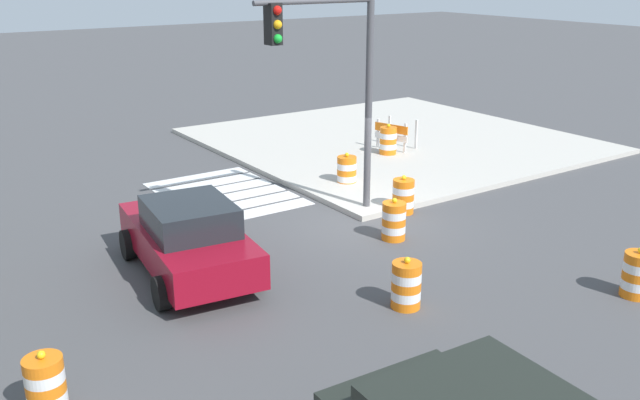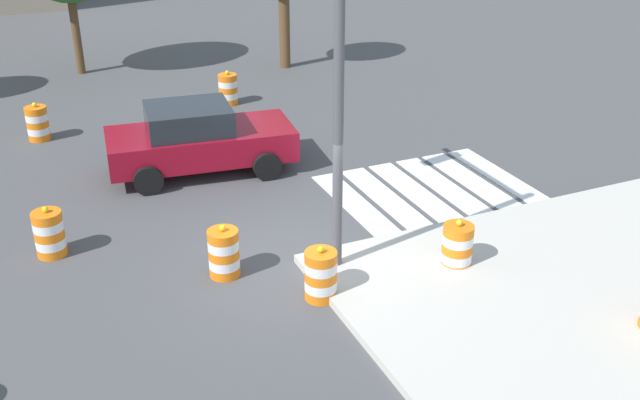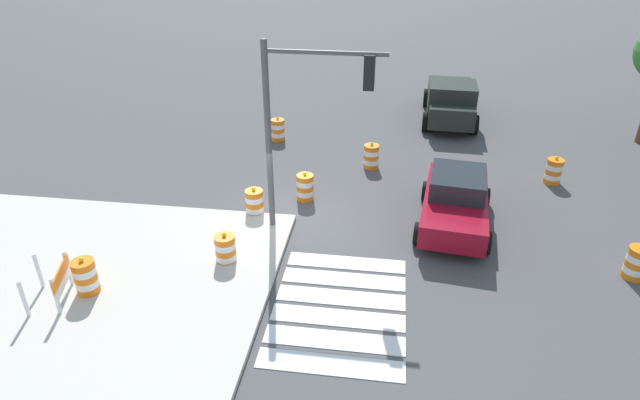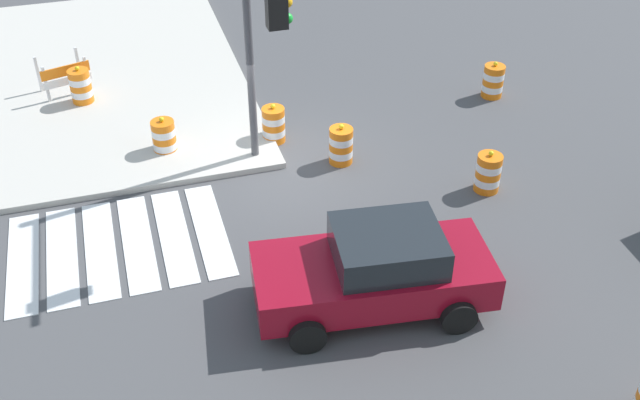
% 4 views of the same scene
% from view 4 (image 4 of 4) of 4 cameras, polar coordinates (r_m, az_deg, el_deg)
% --- Properties ---
extents(ground_plane, '(120.00, 120.00, 0.00)m').
position_cam_4_polar(ground_plane, '(17.87, -2.55, 2.39)').
color(ground_plane, '#474749').
extents(sidewalk_corner, '(12.00, 12.00, 0.15)m').
position_cam_4_polar(sidewalk_corner, '(22.83, -21.44, 7.97)').
color(sidewalk_corner, '#BCB7AD').
rests_on(sidewalk_corner, ground).
extents(crosswalk_stripes, '(4.35, 3.20, 0.02)m').
position_cam_4_polar(crosswalk_stripes, '(16.06, -14.85, -3.33)').
color(crosswalk_stripes, silver).
rests_on(crosswalk_stripes, ground).
extents(sports_car, '(4.49, 2.52, 1.63)m').
position_cam_4_polar(sports_car, '(13.78, 4.22, -5.22)').
color(sports_car, maroon).
rests_on(sports_car, ground).
extents(traffic_barrel_near_corner, '(0.56, 0.56, 1.02)m').
position_cam_4_polar(traffic_barrel_near_corner, '(21.24, 12.86, 8.70)').
color(traffic_barrel_near_corner, orange).
rests_on(traffic_barrel_near_corner, ground).
extents(traffic_barrel_crosswalk_end, '(0.56, 0.56, 1.02)m').
position_cam_4_polar(traffic_barrel_crosswalk_end, '(17.29, 12.51, 2.01)').
color(traffic_barrel_crosswalk_end, orange).
rests_on(traffic_barrel_crosswalk_end, ground).
extents(traffic_barrel_median_near, '(0.56, 0.56, 1.02)m').
position_cam_4_polar(traffic_barrel_median_near, '(18.52, -11.62, 4.59)').
color(traffic_barrel_median_near, orange).
rests_on(traffic_barrel_median_near, ground).
extents(traffic_barrel_median_far, '(0.56, 0.56, 1.02)m').
position_cam_4_polar(traffic_barrel_median_far, '(17.86, 1.58, 4.12)').
color(traffic_barrel_median_far, orange).
rests_on(traffic_barrel_median_far, ground).
extents(traffic_barrel_opposite_curb, '(0.56, 0.56, 1.02)m').
position_cam_4_polar(traffic_barrel_opposite_curb, '(18.71, -3.50, 5.67)').
color(traffic_barrel_opposite_curb, orange).
rests_on(traffic_barrel_opposite_curb, ground).
extents(traffic_barrel_on_sidewalk, '(0.56, 0.56, 1.02)m').
position_cam_4_polar(traffic_barrel_on_sidewalk, '(21.10, -17.53, 8.17)').
color(traffic_barrel_on_sidewalk, orange).
rests_on(traffic_barrel_on_sidewalk, sidewalk_corner).
extents(construction_barricade, '(1.40, 1.09, 1.00)m').
position_cam_4_polar(construction_barricade, '(21.56, -18.63, 8.91)').
color(construction_barricade, silver).
rests_on(construction_barricade, sidewalk_corner).
extents(traffic_light_pole, '(0.47, 3.29, 5.50)m').
position_cam_4_polar(traffic_light_pole, '(15.44, -4.58, 13.14)').
color(traffic_light_pole, '#4C4C51').
rests_on(traffic_light_pole, sidewalk_corner).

